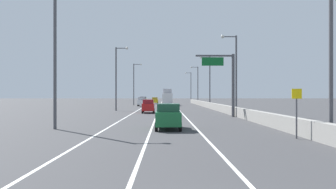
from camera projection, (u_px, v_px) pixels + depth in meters
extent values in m
plane|color=#38383A|center=(169.00, 107.00, 69.66)|extent=(320.00, 320.00, 0.00)
cube|color=silver|center=(141.00, 109.00, 60.60)|extent=(0.16, 130.00, 0.00)
cube|color=silver|center=(159.00, 109.00, 60.64)|extent=(0.16, 130.00, 0.00)
cube|color=silver|center=(178.00, 109.00, 60.68)|extent=(0.16, 130.00, 0.00)
cube|color=gray|center=(227.00, 109.00, 45.74)|extent=(0.60, 120.00, 1.10)
cylinder|color=#47474C|center=(233.00, 85.00, 38.60)|extent=(0.36, 0.36, 7.50)
cube|color=#47474C|center=(214.00, 56.00, 38.57)|extent=(4.50, 0.20, 0.20)
cube|color=#0C5923|center=(213.00, 61.00, 38.45)|extent=(2.60, 0.10, 1.00)
cylinder|color=#4C4C51|center=(296.00, 119.00, 19.32)|extent=(0.10, 0.10, 2.40)
cube|color=yellow|center=(297.00, 94.00, 19.28)|extent=(0.60, 0.04, 0.60)
cylinder|color=#4C4C51|center=(331.00, 51.00, 18.92)|extent=(0.24, 0.24, 10.45)
cylinder|color=#4C4C51|center=(236.00, 75.00, 42.56)|extent=(0.24, 0.24, 10.45)
cube|color=#4C4C51|center=(229.00, 37.00, 42.55)|extent=(1.80, 0.12, 0.12)
sphere|color=beige|center=(223.00, 37.00, 42.54)|extent=(0.44, 0.44, 0.44)
cylinder|color=#4C4C51|center=(210.00, 82.00, 66.19)|extent=(0.24, 0.24, 10.45)
cube|color=#4C4C51|center=(205.00, 57.00, 66.19)|extent=(1.80, 0.12, 0.12)
sphere|color=beige|center=(201.00, 57.00, 66.18)|extent=(0.44, 0.44, 0.44)
cylinder|color=#4C4C51|center=(198.00, 85.00, 89.83)|extent=(0.24, 0.24, 10.45)
cube|color=#4C4C51|center=(195.00, 67.00, 89.82)|extent=(1.80, 0.12, 0.12)
sphere|color=beige|center=(191.00, 67.00, 89.81)|extent=(0.44, 0.44, 0.44)
cylinder|color=#4C4C51|center=(191.00, 87.00, 113.47)|extent=(0.24, 0.24, 10.45)
cube|color=#4C4C51|center=(188.00, 73.00, 113.46)|extent=(1.80, 0.12, 0.12)
sphere|color=beige|center=(186.00, 73.00, 113.45)|extent=(0.44, 0.44, 0.44)
cylinder|color=#4C4C51|center=(55.00, 61.00, 24.73)|extent=(0.24, 0.24, 10.45)
cylinder|color=#4C4C51|center=(116.00, 79.00, 53.10)|extent=(0.24, 0.24, 10.45)
cube|color=#4C4C51|center=(121.00, 48.00, 53.11)|extent=(1.80, 0.12, 0.12)
sphere|color=beige|center=(127.00, 48.00, 53.12)|extent=(0.44, 0.44, 0.44)
cylinder|color=#4C4C51|center=(134.00, 84.00, 81.47)|extent=(0.24, 0.24, 10.45)
cube|color=#4C4C51|center=(137.00, 64.00, 81.48)|extent=(1.80, 0.12, 0.12)
sphere|color=beige|center=(141.00, 64.00, 81.49)|extent=(0.44, 0.44, 0.44)
cube|color=gold|center=(155.00, 101.00, 92.90)|extent=(1.76, 4.26, 0.95)
cube|color=olive|center=(155.00, 98.00, 92.48)|extent=(1.54, 1.92, 0.60)
cylinder|color=black|center=(152.00, 102.00, 94.57)|extent=(0.22, 0.68, 0.68)
cylinder|color=black|center=(158.00, 102.00, 94.59)|extent=(0.22, 0.68, 0.68)
cylinder|color=black|center=(152.00, 103.00, 91.22)|extent=(0.22, 0.68, 0.68)
cylinder|color=black|center=(158.00, 103.00, 91.23)|extent=(0.22, 0.68, 0.68)
cube|color=white|center=(142.00, 102.00, 74.75)|extent=(1.77, 4.02, 1.09)
cube|color=#96969E|center=(142.00, 99.00, 74.35)|extent=(1.55, 1.81, 0.60)
cylinder|color=black|center=(139.00, 104.00, 76.30)|extent=(0.22, 0.68, 0.68)
cylinder|color=black|center=(146.00, 104.00, 76.32)|extent=(0.22, 0.68, 0.68)
cylinder|color=black|center=(138.00, 105.00, 73.18)|extent=(0.22, 0.68, 0.68)
cylinder|color=black|center=(145.00, 105.00, 73.20)|extent=(0.22, 0.68, 0.68)
cube|color=slate|center=(143.00, 101.00, 85.90)|extent=(1.87, 4.82, 1.18)
cube|color=#4D505A|center=(143.00, 98.00, 85.42)|extent=(1.60, 2.19, 0.60)
cylinder|color=black|center=(141.00, 103.00, 87.86)|extent=(0.24, 0.68, 0.68)
cylinder|color=black|center=(147.00, 103.00, 87.83)|extent=(0.24, 0.68, 0.68)
cylinder|color=black|center=(140.00, 103.00, 83.97)|extent=(0.24, 0.68, 0.68)
cylinder|color=black|center=(146.00, 103.00, 83.95)|extent=(0.24, 0.68, 0.68)
cube|color=#196033|center=(168.00, 118.00, 24.69)|extent=(1.89, 4.03, 1.02)
cube|color=#1C4633|center=(168.00, 108.00, 24.29)|extent=(1.65, 1.82, 0.60)
cylinder|color=black|center=(158.00, 123.00, 26.24)|extent=(0.22, 0.68, 0.68)
cylinder|color=black|center=(179.00, 123.00, 26.25)|extent=(0.22, 0.68, 0.68)
cylinder|color=black|center=(156.00, 127.00, 23.12)|extent=(0.22, 0.68, 0.68)
cylinder|color=black|center=(180.00, 127.00, 23.13)|extent=(0.22, 0.68, 0.68)
cube|color=#1E389E|center=(167.00, 101.00, 93.37)|extent=(1.82, 4.20, 0.95)
cube|color=navy|center=(167.00, 98.00, 92.95)|extent=(1.57, 1.90, 0.60)
cylinder|color=black|center=(164.00, 102.00, 94.98)|extent=(0.23, 0.68, 0.68)
cylinder|color=black|center=(169.00, 102.00, 95.02)|extent=(0.23, 0.68, 0.68)
cylinder|color=black|center=(164.00, 103.00, 91.71)|extent=(0.23, 0.68, 0.68)
cylinder|color=black|center=(170.00, 103.00, 91.75)|extent=(0.23, 0.68, 0.68)
cube|color=red|center=(148.00, 107.00, 46.82)|extent=(1.79, 4.11, 1.00)
cube|color=maroon|center=(148.00, 102.00, 46.41)|extent=(1.54, 1.86, 0.60)
cylinder|color=black|center=(144.00, 110.00, 48.39)|extent=(0.23, 0.68, 0.68)
cylinder|color=black|center=(154.00, 110.00, 48.43)|extent=(0.23, 0.68, 0.68)
cylinder|color=black|center=(142.00, 111.00, 45.21)|extent=(0.23, 0.68, 0.68)
cylinder|color=black|center=(154.00, 111.00, 45.25)|extent=(0.23, 0.68, 0.68)
cube|color=silver|center=(167.00, 98.00, 79.26)|extent=(2.43, 7.61, 2.50)
cube|color=gray|center=(167.00, 91.00, 80.93)|extent=(2.12, 1.68, 1.10)
cylinder|color=black|center=(163.00, 103.00, 82.35)|extent=(0.22, 1.00, 1.00)
cylinder|color=black|center=(172.00, 103.00, 82.37)|extent=(0.22, 1.00, 1.00)
cylinder|color=black|center=(163.00, 104.00, 76.15)|extent=(0.22, 1.00, 1.00)
cylinder|color=black|center=(172.00, 104.00, 76.16)|extent=(0.22, 1.00, 1.00)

